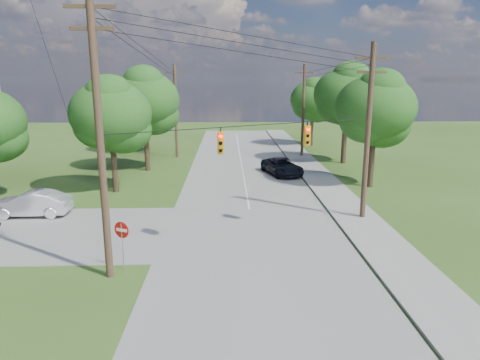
{
  "coord_description": "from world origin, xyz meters",
  "views": [
    {
      "loc": [
        0.58,
        -17.02,
        8.38
      ],
      "look_at": [
        1.23,
        5.0,
        3.21
      ],
      "focal_mm": 32.0,
      "sensor_mm": 36.0,
      "label": 1
    }
  ],
  "objects_px": {
    "pole_ne": "(368,130)",
    "car_main_north": "(282,167)",
    "pole_sw": "(100,134)",
    "car_cross_silver": "(31,204)",
    "pole_north_e": "(303,110)",
    "pole_north_w": "(176,111)",
    "do_not_enter_sign": "(122,235)"
  },
  "relations": [
    {
      "from": "pole_ne",
      "to": "car_main_north",
      "type": "height_order",
      "value": "pole_ne"
    },
    {
      "from": "pole_sw",
      "to": "car_cross_silver",
      "type": "height_order",
      "value": "pole_sw"
    },
    {
      "from": "pole_sw",
      "to": "pole_north_w",
      "type": "xyz_separation_m",
      "value": [
        -0.4,
        29.6,
        -1.1
      ]
    },
    {
      "from": "pole_north_e",
      "to": "pole_sw",
      "type": "bearing_deg",
      "value": -114.52
    },
    {
      "from": "pole_north_e",
      "to": "do_not_enter_sign",
      "type": "relative_size",
      "value": 4.35
    },
    {
      "from": "pole_sw",
      "to": "pole_ne",
      "type": "height_order",
      "value": "pole_sw"
    },
    {
      "from": "pole_north_e",
      "to": "car_cross_silver",
      "type": "relative_size",
      "value": 2.09
    },
    {
      "from": "pole_ne",
      "to": "car_main_north",
      "type": "xyz_separation_m",
      "value": [
        -3.4,
        12.59,
        -4.71
      ]
    },
    {
      "from": "pole_north_w",
      "to": "do_not_enter_sign",
      "type": "relative_size",
      "value": 4.35
    },
    {
      "from": "pole_north_w",
      "to": "car_main_north",
      "type": "bearing_deg",
      "value": -41.86
    },
    {
      "from": "pole_sw",
      "to": "car_main_north",
      "type": "relative_size",
      "value": 2.28
    },
    {
      "from": "pole_sw",
      "to": "car_main_north",
      "type": "height_order",
      "value": "pole_sw"
    },
    {
      "from": "car_main_north",
      "to": "pole_ne",
      "type": "bearing_deg",
      "value": -91.44
    },
    {
      "from": "pole_north_e",
      "to": "pole_north_w",
      "type": "relative_size",
      "value": 1.0
    },
    {
      "from": "car_main_north",
      "to": "pole_north_e",
      "type": "bearing_deg",
      "value": 53.58
    },
    {
      "from": "pole_north_w",
      "to": "car_main_north",
      "type": "distance_m",
      "value": 14.76
    },
    {
      "from": "car_cross_silver",
      "to": "car_main_north",
      "type": "xyz_separation_m",
      "value": [
        17.25,
        11.56,
        -0.06
      ]
    },
    {
      "from": "car_cross_silver",
      "to": "do_not_enter_sign",
      "type": "xyz_separation_m",
      "value": [
        7.62,
        -8.04,
        0.86
      ]
    },
    {
      "from": "pole_north_e",
      "to": "do_not_enter_sign",
      "type": "bearing_deg",
      "value": -114.19
    },
    {
      "from": "pole_north_e",
      "to": "car_cross_silver",
      "type": "xyz_separation_m",
      "value": [
        -20.65,
        -20.96,
        -4.31
      ]
    },
    {
      "from": "pole_sw",
      "to": "pole_north_w",
      "type": "distance_m",
      "value": 29.62
    },
    {
      "from": "car_cross_silver",
      "to": "do_not_enter_sign",
      "type": "height_order",
      "value": "do_not_enter_sign"
    },
    {
      "from": "pole_north_w",
      "to": "car_cross_silver",
      "type": "bearing_deg",
      "value": -107.85
    },
    {
      "from": "pole_north_e",
      "to": "do_not_enter_sign",
      "type": "distance_m",
      "value": 31.98
    },
    {
      "from": "pole_ne",
      "to": "do_not_enter_sign",
      "type": "height_order",
      "value": "pole_ne"
    },
    {
      "from": "pole_sw",
      "to": "pole_north_e",
      "type": "xyz_separation_m",
      "value": [
        13.5,
        29.6,
        -1.1
      ]
    },
    {
      "from": "car_cross_silver",
      "to": "car_main_north",
      "type": "height_order",
      "value": "car_cross_silver"
    },
    {
      "from": "pole_ne",
      "to": "pole_sw",
      "type": "bearing_deg",
      "value": -150.62
    },
    {
      "from": "pole_north_w",
      "to": "pole_north_e",
      "type": "bearing_deg",
      "value": 0.0
    },
    {
      "from": "pole_sw",
      "to": "car_cross_silver",
      "type": "bearing_deg",
      "value": 129.63
    },
    {
      "from": "do_not_enter_sign",
      "to": "car_main_north",
      "type": "bearing_deg",
      "value": 88.79
    },
    {
      "from": "car_cross_silver",
      "to": "do_not_enter_sign",
      "type": "relative_size",
      "value": 2.08
    }
  ]
}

